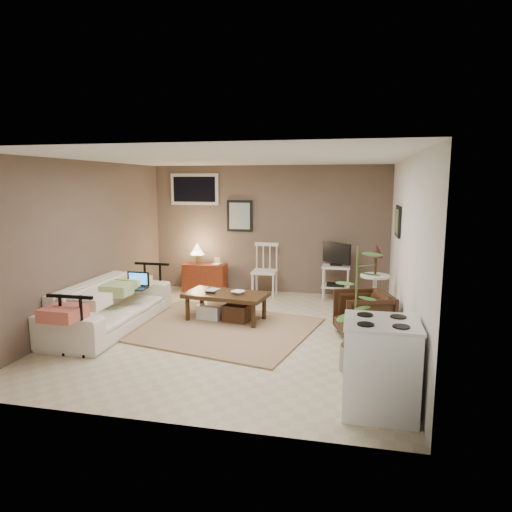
% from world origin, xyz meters
% --- Properties ---
extents(floor, '(5.00, 5.00, 0.00)m').
position_xyz_m(floor, '(0.00, 0.00, 0.00)').
color(floor, '#C1B293').
rests_on(floor, ground).
extents(art_back, '(0.50, 0.03, 0.60)m').
position_xyz_m(art_back, '(-0.55, 2.48, 1.45)').
color(art_back, black).
extents(art_right, '(0.03, 0.60, 0.45)m').
position_xyz_m(art_right, '(2.23, 1.05, 1.52)').
color(art_right, black).
extents(window, '(0.96, 0.03, 0.60)m').
position_xyz_m(window, '(-1.45, 2.48, 1.95)').
color(window, silver).
extents(rug, '(3.02, 2.62, 0.03)m').
position_xyz_m(rug, '(-0.30, 0.10, 0.01)').
color(rug, '#9B7C5A').
rests_on(rug, floor).
extents(coffee_table, '(1.30, 0.79, 0.46)m').
position_xyz_m(coffee_table, '(-0.27, 0.47, 0.26)').
color(coffee_table, '#3C2210').
rests_on(coffee_table, floor).
extents(sofa, '(0.67, 2.29, 0.90)m').
position_xyz_m(sofa, '(-1.80, -0.18, 0.45)').
color(sofa, silver).
rests_on(sofa, floor).
extents(sofa_pillows, '(0.44, 2.18, 0.15)m').
position_xyz_m(sofa_pillows, '(-1.75, -0.44, 0.55)').
color(sofa_pillows, '#EFDEC5').
rests_on(sofa_pillows, sofa).
extents(sofa_end_rails, '(0.62, 2.29, 0.77)m').
position_xyz_m(sofa_end_rails, '(-1.67, -0.18, 0.38)').
color(sofa_end_rails, black).
rests_on(sofa_end_rails, floor).
extents(laptop, '(0.35, 0.26, 0.24)m').
position_xyz_m(laptop, '(-1.58, 0.21, 0.58)').
color(laptop, black).
rests_on(laptop, sofa).
extents(red_console, '(0.81, 0.36, 0.93)m').
position_xyz_m(red_console, '(-1.20, 2.24, 0.32)').
color(red_console, maroon).
rests_on(red_console, floor).
extents(spindle_chair, '(0.45, 0.45, 0.98)m').
position_xyz_m(spindle_chair, '(0.01, 2.12, 0.46)').
color(spindle_chair, silver).
rests_on(spindle_chair, floor).
extents(tv_stand, '(0.51, 0.43, 1.04)m').
position_xyz_m(tv_stand, '(1.30, 2.13, 0.55)').
color(tv_stand, silver).
rests_on(tv_stand, floor).
extents(side_table, '(0.44, 0.44, 1.18)m').
position_xyz_m(side_table, '(1.93, 1.00, 0.73)').
color(side_table, silver).
rests_on(side_table, floor).
extents(armchair, '(0.81, 0.84, 0.70)m').
position_xyz_m(armchair, '(1.76, 0.15, 0.35)').
color(armchair, black).
rests_on(armchair, floor).
extents(potted_plant, '(0.36, 0.36, 1.43)m').
position_xyz_m(potted_plant, '(1.65, -0.99, 0.76)').
color(potted_plant, gray).
rests_on(potted_plant, floor).
extents(stove, '(0.67, 0.62, 0.87)m').
position_xyz_m(stove, '(1.88, -1.88, 0.43)').
color(stove, white).
rests_on(stove, floor).
extents(bowl, '(0.20, 0.12, 0.20)m').
position_xyz_m(bowl, '(-0.06, 0.46, 0.54)').
color(bowl, '#3C2210').
rests_on(bowl, coffee_table).
extents(book_table, '(0.15, 0.05, 0.21)m').
position_xyz_m(book_table, '(-0.58, 0.61, 0.54)').
color(book_table, '#3C2210').
rests_on(book_table, coffee_table).
extents(book_console, '(0.15, 0.06, 0.20)m').
position_xyz_m(book_console, '(-1.00, 2.23, 0.64)').
color(book_console, '#3C2210').
rests_on(book_console, red_console).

